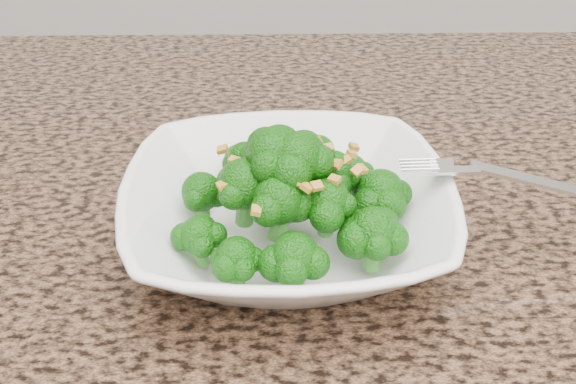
{
  "coord_description": "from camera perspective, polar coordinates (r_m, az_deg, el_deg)",
  "views": [
    {
      "loc": [
        -0.04,
        -0.07,
        1.22
      ],
      "look_at": [
        -0.03,
        0.36,
        0.95
      ],
      "focal_mm": 45.0,
      "sensor_mm": 36.0,
      "label": 1
    }
  ],
  "objects": [
    {
      "name": "garlic_topping",
      "position": [
        0.48,
        0.0,
        7.5
      ],
      "size": [
        0.13,
        0.13,
        0.01
      ],
      "primitive_type": null,
      "color": "gold",
      "rests_on": "broccoli_pile"
    },
    {
      "name": "bowl",
      "position": [
        0.52,
        -0.0,
        -1.93
      ],
      "size": [
        0.25,
        0.25,
        0.06
      ],
      "primitive_type": "imported",
      "rotation": [
        0.0,
        0.0,
        0.04
      ],
      "color": "white",
      "rests_on": "granite_counter"
    },
    {
      "name": "broccoli_pile",
      "position": [
        0.49,
        0.0,
        3.89
      ],
      "size": [
        0.21,
        0.21,
        0.06
      ],
      "primitive_type": null,
      "color": "#14600A",
      "rests_on": "bowl"
    },
    {
      "name": "granite_counter",
      "position": [
        0.51,
        3.61,
        -9.84
      ],
      "size": [
        1.64,
        1.04,
        0.03
      ],
      "primitive_type": "cube",
      "color": "brown",
      "rests_on": "cabinet"
    },
    {
      "name": "fork",
      "position": [
        0.53,
        14.25,
        1.62
      ],
      "size": [
        0.17,
        0.05,
        0.01
      ],
      "primitive_type": null,
      "rotation": [
        0.0,
        0.0,
        -0.14
      ],
      "color": "silver",
      "rests_on": "bowl"
    }
  ]
}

